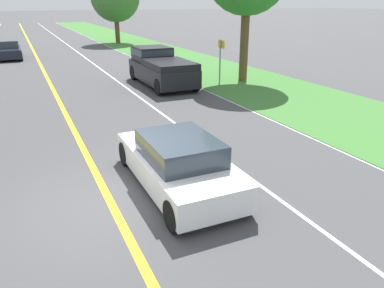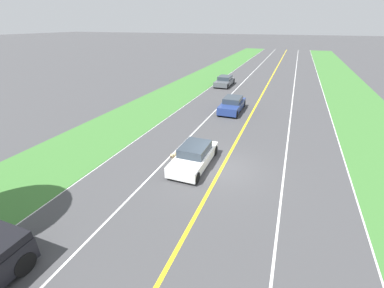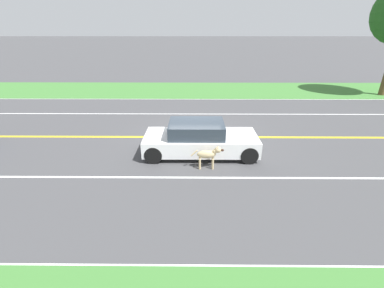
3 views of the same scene
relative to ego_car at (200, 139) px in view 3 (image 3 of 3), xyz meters
name	(u,v)px [view 3 (image 3 of 3)]	position (x,y,z in m)	size (l,w,h in m)	color
ground_plane	(195,137)	(-1.68, -0.17, -0.61)	(400.00, 400.00, 0.00)	#424244
centre_divider_line	(195,137)	(-1.68, -0.17, -0.60)	(0.18, 160.00, 0.01)	yellow
lane_edge_line_right	(196,267)	(5.32, -0.17, -0.60)	(0.14, 160.00, 0.01)	white
lane_edge_line_left	(195,99)	(-8.68, -0.17, -0.60)	(0.14, 160.00, 0.01)	white
lane_dash_same_dir	(196,178)	(1.82, -0.17, -0.60)	(0.10, 160.00, 0.01)	white
lane_dash_oncoming	(195,114)	(-5.18, -0.17, -0.60)	(0.10, 160.00, 0.01)	white
grass_verge_left	(195,90)	(-11.68, -0.17, -0.59)	(6.00, 160.00, 0.03)	#3D7533
ego_car	(200,139)	(0.00, 0.00, 0.00)	(1.81, 4.30, 1.29)	white
dog	(209,154)	(1.17, 0.30, -0.07)	(0.22, 1.14, 0.85)	#D1B784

